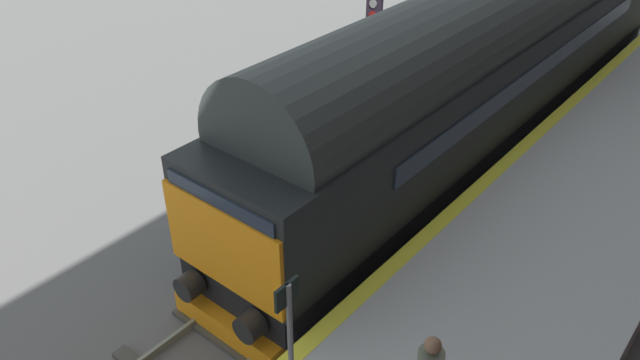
{
  "coord_description": "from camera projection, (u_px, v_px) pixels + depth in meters",
  "views": [
    {
      "loc": [
        6.1,
        -9.26,
        8.33
      ],
      "look_at": [
        0.2,
        -2.12,
        2.3
      ],
      "focal_mm": 34.4,
      "sensor_mm": 36.0,
      "label": 1
    }
  ],
  "objects": [
    {
      "name": "track_main",
      "position": [
        373.0,
        221.0,
        13.76
      ],
      "size": [
        2.5,
        60.0,
        0.15
      ],
      "color": "gray",
      "rests_on": "ground"
    },
    {
      "name": "station_platform",
      "position": [
        529.0,
        275.0,
        11.59
      ],
      "size": [
        4.0,
        44.0,
        1.01
      ],
      "color": "#A9ACAB",
      "rests_on": "ground"
    },
    {
      "name": "ground_plane",
      "position": [
        373.0,
        223.0,
        13.79
      ],
      "size": [
        140.0,
        140.0,
        0.0
      ],
      "primitive_type": "plane",
      "color": "#575554",
      "rests_on": "ground"
    },
    {
      "name": "signal_post_mid",
      "position": [
        374.0,
        35.0,
        15.51
      ],
      "size": [
        0.44,
        0.22,
        4.53
      ],
      "color": "gray",
      "rests_on": "ground"
    },
    {
      "name": "platform_number_sign",
      "position": [
        289.0,
        320.0,
        8.19
      ],
      "size": [
        0.1,
        0.44,
        1.93
      ],
      "color": "slate",
      "rests_on": "station_platform"
    },
    {
      "name": "diesel_locomotive",
      "position": [
        494.0,
        52.0,
        15.79
      ],
      "size": [
        2.74,
        19.52,
        4.68
      ],
      "color": "black",
      "rests_on": "ground"
    }
  ]
}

